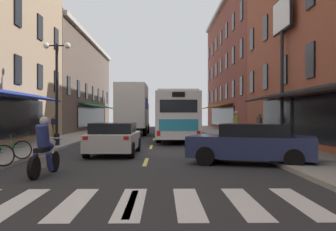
% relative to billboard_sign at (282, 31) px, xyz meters
% --- Properties ---
extents(ground_plane, '(34.80, 80.00, 0.10)m').
position_rel_billboard_sign_xyz_m(ground_plane, '(-7.05, -3.16, -6.28)').
color(ground_plane, '#28282B').
extents(lane_centre_dashes, '(0.14, 73.90, 0.01)m').
position_rel_billboard_sign_xyz_m(lane_centre_dashes, '(-7.05, -3.41, -6.22)').
color(lane_centre_dashes, '#DBCC4C').
rests_on(lane_centre_dashes, ground).
extents(crosswalk_near, '(7.10, 2.80, 0.01)m').
position_rel_billboard_sign_xyz_m(crosswalk_near, '(-7.05, -13.16, -6.22)').
color(crosswalk_near, silver).
rests_on(crosswalk_near, ground).
extents(sidewalk_left, '(3.00, 80.00, 0.14)m').
position_rel_billboard_sign_xyz_m(sidewalk_left, '(-12.95, -3.16, -6.16)').
color(sidewalk_left, gray).
rests_on(sidewalk_left, ground).
extents(sidewalk_right, '(3.00, 80.00, 0.14)m').
position_rel_billboard_sign_xyz_m(sidewalk_right, '(-1.15, -3.16, -6.16)').
color(sidewalk_right, gray).
rests_on(sidewalk_right, ground).
extents(billboard_sign, '(0.40, 2.96, 7.91)m').
position_rel_billboard_sign_xyz_m(billboard_sign, '(0.00, 0.00, 0.00)').
color(billboard_sign, black).
rests_on(billboard_sign, sidewalk_right).
extents(transit_bus, '(2.86, 12.39, 3.18)m').
position_rel_billboard_sign_xyz_m(transit_bus, '(-5.43, 6.51, -4.55)').
color(transit_bus, silver).
rests_on(transit_bus, ground).
extents(box_truck, '(2.55, 7.75, 4.23)m').
position_rel_billboard_sign_xyz_m(box_truck, '(-8.95, 12.17, -4.08)').
color(box_truck, '#B21E19').
rests_on(box_truck, ground).
extents(sedan_near, '(4.61, 3.15, 1.40)m').
position_rel_billboard_sign_xyz_m(sedan_near, '(-3.34, -7.37, -5.51)').
color(sedan_near, navy).
rests_on(sedan_near, ground).
extents(sedan_mid, '(2.09, 4.37, 1.37)m').
position_rel_billboard_sign_xyz_m(sedan_mid, '(-8.53, -4.04, -5.52)').
color(sedan_mid, silver).
rests_on(sedan_mid, ground).
extents(sedan_far, '(2.02, 4.53, 1.44)m').
position_rel_billboard_sign_xyz_m(sedan_far, '(-9.16, 23.92, -5.49)').
color(sedan_far, navy).
rests_on(sedan_far, ground).
extents(motorcycle_rider, '(0.63, 2.07, 1.66)m').
position_rel_billboard_sign_xyz_m(motorcycle_rider, '(-9.75, -9.81, -5.52)').
color(motorcycle_rider, black).
rests_on(motorcycle_rider, ground).
extents(bicycle_mid, '(1.70, 0.48, 0.91)m').
position_rel_billboard_sign_xyz_m(bicycle_mid, '(-11.92, -7.03, -5.73)').
color(bicycle_mid, black).
rests_on(bicycle_mid, sidewalk_left).
extents(pedestrian_near, '(0.36, 0.50, 1.63)m').
position_rel_billboard_sign_xyz_m(pedestrian_near, '(-13.75, 5.40, -5.23)').
color(pedestrian_near, '#B29947').
rests_on(pedestrian_near, sidewalk_left).
extents(pedestrian_mid, '(0.36, 0.36, 1.65)m').
position_rel_billboard_sign_xyz_m(pedestrian_mid, '(-0.48, 3.02, -5.24)').
color(pedestrian_mid, black).
rests_on(pedestrian_mid, sidewalk_right).
extents(pedestrian_far, '(0.36, 0.36, 1.81)m').
position_rel_billboard_sign_xyz_m(pedestrian_far, '(-2.03, 2.37, -5.15)').
color(pedestrian_far, navy).
rests_on(pedestrian_far, sidewalk_right).
extents(street_lamp_twin, '(1.42, 0.32, 5.31)m').
position_rel_billboard_sign_xyz_m(street_lamp_twin, '(-11.91, -0.68, -3.15)').
color(street_lamp_twin, black).
rests_on(street_lamp_twin, sidewalk_left).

